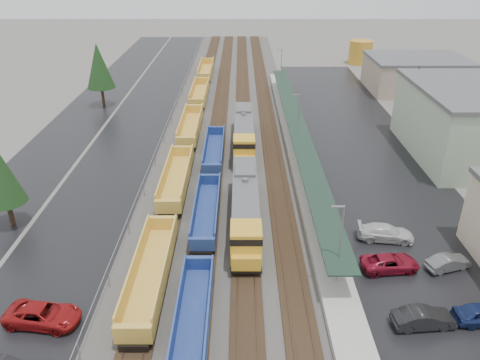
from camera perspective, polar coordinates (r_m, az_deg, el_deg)
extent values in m
cube|color=#302D2B|center=(75.66, -1.12, 6.78)|extent=(20.00, 160.00, 0.08)
cube|color=black|center=(75.98, -5.68, 6.83)|extent=(2.60, 160.00, 0.15)
cube|color=#473326|center=(76.01, -6.23, 6.90)|extent=(0.08, 160.00, 0.07)
cube|color=#473326|center=(75.87, -5.14, 6.92)|extent=(0.08, 160.00, 0.07)
cube|color=black|center=(75.69, -2.65, 6.86)|extent=(2.60, 160.00, 0.15)
cube|color=#473326|center=(75.69, -3.20, 6.93)|extent=(0.08, 160.00, 0.07)
cube|color=#473326|center=(75.62, -2.10, 6.94)|extent=(0.08, 160.00, 0.07)
cube|color=black|center=(75.61, 0.41, 6.87)|extent=(2.60, 160.00, 0.15)
cube|color=#473326|center=(75.57, -0.14, 6.95)|extent=(0.08, 160.00, 0.07)
cube|color=#473326|center=(75.58, 0.96, 6.94)|extent=(0.08, 160.00, 0.07)
cube|color=black|center=(75.74, 3.45, 6.85)|extent=(2.60, 160.00, 0.15)
cube|color=#473326|center=(75.67, 2.91, 6.94)|extent=(0.08, 160.00, 0.07)
cube|color=#473326|center=(75.75, 4.00, 6.93)|extent=(0.08, 160.00, 0.07)
cube|color=black|center=(77.43, -12.36, 6.61)|extent=(10.00, 160.00, 0.02)
cube|color=black|center=(80.15, -19.41, 6.38)|extent=(9.00, 160.00, 0.02)
cube|color=black|center=(68.63, 14.83, 3.68)|extent=(16.00, 100.00, 0.02)
cube|color=#9E9B93|center=(66.70, 6.93, 4.05)|extent=(3.00, 80.00, 0.70)
cylinder|color=gray|center=(44.07, 10.57, -6.72)|extent=(0.16, 0.16, 2.40)
cylinder|color=gray|center=(57.01, 8.10, 1.60)|extent=(0.16, 0.16, 2.40)
cylinder|color=gray|center=(70.77, 6.56, 6.77)|extent=(0.16, 0.16, 2.40)
cylinder|color=gray|center=(84.95, 5.51, 10.24)|extent=(0.16, 0.16, 2.40)
cylinder|color=gray|center=(99.37, 4.75, 12.70)|extent=(0.16, 0.16, 2.40)
cube|color=#182C21|center=(65.66, 7.07, 6.35)|extent=(2.60, 65.00, 0.15)
cylinder|color=gray|center=(38.86, 12.05, -8.18)|extent=(0.12, 0.12, 8.00)
cube|color=gray|center=(36.70, 11.86, -3.20)|extent=(1.00, 0.15, 0.12)
cylinder|color=gray|center=(65.39, 7.11, 7.00)|extent=(0.12, 0.12, 8.00)
cube|color=gray|center=(64.13, 6.86, 10.29)|extent=(1.00, 0.15, 0.12)
cylinder|color=gray|center=(94.03, 5.03, 13.20)|extent=(0.12, 0.12, 8.00)
cube|color=gray|center=(93.16, 4.81, 15.54)|extent=(1.00, 0.15, 0.12)
cylinder|color=gray|center=(35.67, -19.01, -19.34)|extent=(0.08, 0.08, 2.00)
cylinder|color=gray|center=(41.31, -15.72, -11.47)|extent=(0.08, 0.08, 2.00)
cylinder|color=gray|center=(47.62, -13.38, -5.56)|extent=(0.08, 0.08, 2.00)
cylinder|color=gray|center=(54.38, -11.64, -1.06)|extent=(0.08, 0.08, 2.00)
cylinder|color=gray|center=(61.44, -10.29, 2.42)|extent=(0.08, 0.08, 2.00)
cylinder|color=gray|center=(68.71, -9.22, 5.17)|extent=(0.08, 0.08, 2.00)
cylinder|color=gray|center=(76.12, -8.35, 7.39)|extent=(0.08, 0.08, 2.00)
cylinder|color=gray|center=(83.64, -7.63, 9.22)|extent=(0.08, 0.08, 2.00)
cylinder|color=gray|center=(91.24, -7.03, 10.74)|extent=(0.08, 0.08, 2.00)
cylinder|color=gray|center=(98.91, -6.51, 12.02)|extent=(0.08, 0.08, 2.00)
cylinder|color=gray|center=(106.62, -6.06, 13.12)|extent=(0.08, 0.08, 2.00)
cylinder|color=gray|center=(114.38, -5.67, 14.07)|extent=(0.08, 0.08, 2.00)
cylinder|color=gray|center=(122.16, -5.33, 14.90)|extent=(0.08, 0.08, 2.00)
cylinder|color=gray|center=(129.97, -5.03, 15.62)|extent=(0.08, 0.08, 2.00)
cylinder|color=gray|center=(137.81, -4.76, 16.27)|extent=(0.08, 0.08, 2.00)
cylinder|color=gray|center=(145.66, -4.51, 16.84)|extent=(0.08, 0.08, 2.00)
cube|color=gray|center=(75.80, -8.40, 8.11)|extent=(0.05, 160.00, 0.05)
cube|color=tan|center=(100.07, 20.65, 11.87)|extent=(18.00, 14.00, 6.00)
cube|color=#59595B|center=(99.38, 20.95, 13.67)|extent=(18.36, 14.28, 0.50)
ellipsoid|color=#525F4A|center=(214.99, -8.94, 19.54)|extent=(154.00, 110.00, 19.80)
ellipsoid|color=#525F4A|center=(225.92, 10.44, 19.77)|extent=(196.00, 140.00, 25.20)
ellipsoid|color=#525F4A|center=(256.62, 26.46, 18.38)|extent=(168.00, 120.00, 21.60)
cylinder|color=#332316|center=(53.30, -26.18, -3.65)|extent=(0.50, 0.50, 2.70)
cone|color=black|center=(51.39, -27.17, 0.69)|extent=(3.96, 3.96, 6.30)
cylinder|color=#332316|center=(88.11, -16.37, 9.72)|extent=(0.50, 0.50, 3.30)
cone|color=black|center=(86.75, -16.84, 13.18)|extent=(4.84, 4.84, 7.70)
cylinder|color=#332316|center=(77.93, 20.06, 6.88)|extent=(0.50, 0.50, 3.00)
cone|color=black|center=(76.51, 20.64, 10.40)|extent=(4.40, 4.40, 7.00)
cube|color=black|center=(48.30, 0.63, -4.52)|extent=(2.74, 18.25, 0.36)
cube|color=orange|center=(48.30, 0.63, -2.39)|extent=(2.55, 14.60, 2.74)
cube|color=orange|center=(41.37, 0.74, -7.59)|extent=(2.74, 2.92, 3.10)
cube|color=black|center=(40.87, 0.75, -6.53)|extent=(2.78, 2.97, 0.64)
cube|color=orange|center=(40.57, 0.76, -9.96)|extent=(2.55, 0.91, 1.28)
cube|color=#59595B|center=(47.61, 0.64, -0.85)|extent=(2.60, 14.60, 0.32)
cube|color=maroon|center=(48.85, -0.90, -3.51)|extent=(0.04, 14.60, 0.32)
cube|color=maroon|center=(48.88, 2.15, -3.51)|extent=(0.04, 14.60, 0.32)
cube|color=black|center=(48.49, 0.63, -4.89)|extent=(2.01, 5.47, 0.55)
cube|color=black|center=(43.13, 0.72, -9.24)|extent=(2.19, 3.65, 0.46)
cube|color=black|center=(53.98, 0.57, -1.25)|extent=(2.19, 3.65, 0.46)
cylinder|color=#59595B|center=(48.30, 0.63, -0.06)|extent=(0.64, 0.64, 0.46)
cube|color=#59595B|center=(50.77, 0.60, 1.28)|extent=(2.19, 3.65, 0.46)
cube|color=black|center=(67.13, 0.46, 4.82)|extent=(2.74, 18.25, 0.36)
cube|color=orange|center=(67.43, 0.45, 6.34)|extent=(2.55, 14.60, 2.74)
cube|color=orange|center=(59.90, 0.51, 3.82)|extent=(2.74, 2.92, 3.10)
cube|color=black|center=(59.55, 0.51, 4.63)|extent=(2.78, 2.97, 0.64)
cube|color=orange|center=(58.76, 0.52, 2.38)|extent=(2.55, 0.91, 1.28)
cube|color=#59595B|center=(66.93, 0.46, 7.51)|extent=(2.60, 14.60, 0.32)
cube|color=maroon|center=(67.82, -0.65, 5.47)|extent=(0.04, 14.60, 0.32)
cube|color=maroon|center=(67.84, 1.55, 5.47)|extent=(0.04, 14.60, 0.32)
cube|color=black|center=(67.27, 0.45, 4.54)|extent=(2.01, 5.47, 0.55)
cube|color=black|center=(61.37, 0.50, 2.36)|extent=(2.19, 3.65, 0.46)
cube|color=black|center=(73.19, 0.42, 6.49)|extent=(2.19, 3.65, 0.46)
cylinder|color=#59595B|center=(67.70, 0.45, 7.98)|extent=(0.64, 0.64, 0.46)
cube|color=#59595B|center=(70.31, 0.44, 8.66)|extent=(2.19, 3.65, 0.46)
cube|color=gold|center=(40.90, -10.74, -11.48)|extent=(2.74, 14.04, 0.26)
cube|color=gold|center=(40.59, -12.71, -10.35)|extent=(0.16, 14.04, 1.89)
cube|color=gold|center=(40.10, -8.97, -10.48)|extent=(0.16, 14.04, 1.89)
cube|color=gold|center=(35.11, -12.91, -17.81)|extent=(2.74, 0.53, 1.47)
cube|color=gold|center=(46.30, -9.32, -5.24)|extent=(2.74, 0.53, 1.47)
cube|color=black|center=(36.35, -12.49, -18.19)|extent=(2.11, 2.32, 0.53)
cube|color=black|center=(46.26, -9.36, -6.83)|extent=(2.11, 2.32, 0.53)
cube|color=gold|center=(55.71, -7.70, -0.17)|extent=(2.74, 14.04, 0.26)
cube|color=gold|center=(55.48, -9.11, 0.71)|extent=(0.16, 14.04, 1.89)
cube|color=gold|center=(55.13, -6.41, 0.71)|extent=(0.16, 14.04, 1.89)
cube|color=gold|center=(49.07, -8.77, -3.22)|extent=(2.74, 0.53, 1.47)
cube|color=gold|center=(61.90, -6.94, 3.47)|extent=(2.74, 0.53, 1.47)
cube|color=black|center=(50.22, -8.57, -3.84)|extent=(2.11, 2.32, 0.53)
cube|color=black|center=(61.65, -6.96, 2.31)|extent=(2.11, 2.32, 0.53)
cube|color=gold|center=(71.85, -6.00, 6.25)|extent=(2.74, 14.04, 0.26)
cube|color=gold|center=(71.68, -7.09, 6.94)|extent=(0.16, 14.04, 1.89)
cube|color=gold|center=(71.40, -4.98, 6.97)|extent=(0.16, 14.04, 1.89)
cube|color=gold|center=(64.89, -6.63, 4.61)|extent=(2.74, 0.53, 1.47)
cube|color=gold|center=(78.40, -5.53, 8.61)|extent=(2.74, 0.53, 1.47)
cube|color=black|center=(65.96, -6.52, 4.01)|extent=(2.11, 2.32, 0.53)
cube|color=black|center=(78.04, -5.54, 7.70)|extent=(2.11, 2.32, 0.53)
cube|color=gold|center=(88.60, -4.91, 10.27)|extent=(2.74, 14.04, 0.26)
cube|color=gold|center=(88.46, -5.80, 10.84)|extent=(0.16, 14.04, 1.89)
cube|color=gold|center=(88.24, -4.07, 10.87)|extent=(0.16, 14.04, 1.89)
cube|color=gold|center=(81.49, -5.33, 9.32)|extent=(2.74, 0.53, 1.47)
cube|color=gold|center=(95.34, -4.59, 11.93)|extent=(2.74, 0.53, 1.47)
cube|color=black|center=(82.51, -5.25, 8.78)|extent=(2.11, 2.32, 0.53)
cube|color=black|center=(94.91, -4.60, 11.20)|extent=(2.11, 2.32, 0.53)
cube|color=gold|center=(105.67, -4.16, 13.00)|extent=(2.74, 14.04, 0.26)
cube|color=gold|center=(105.55, -4.91, 13.49)|extent=(0.16, 14.04, 1.89)
cube|color=gold|center=(105.36, -3.44, 13.51)|extent=(0.16, 14.04, 1.89)
cube|color=gold|center=(98.49, -4.45, 12.42)|extent=(2.74, 0.53, 1.47)
cube|color=gold|center=(112.53, -3.93, 14.24)|extent=(2.74, 0.53, 1.47)
cube|color=black|center=(99.47, -4.40, 11.94)|extent=(2.11, 2.32, 0.53)
cube|color=black|center=(112.04, -3.93, 13.64)|extent=(2.11, 2.32, 0.53)
cube|color=navy|center=(36.30, -5.73, -17.09)|extent=(2.41, 12.72, 0.23)
cube|color=navy|center=(35.86, -7.71, -16.06)|extent=(0.14, 12.72, 1.67)
cube|color=navy|center=(35.63, -3.87, -16.17)|extent=(0.14, 12.72, 1.67)
cube|color=navy|center=(40.85, -4.94, -10.07)|extent=(2.41, 0.46, 1.30)
cube|color=black|center=(40.90, -4.96, -11.65)|extent=(1.85, 2.04, 0.46)
cube|color=navy|center=(49.02, -4.07, -4.07)|extent=(2.41, 12.72, 0.23)
cube|color=navy|center=(48.70, -5.46, -3.22)|extent=(0.14, 12.72, 1.67)
cube|color=navy|center=(48.53, -2.73, -3.23)|extent=(0.14, 12.72, 1.67)
cube|color=navy|center=(43.18, -4.65, -7.78)|extent=(2.41, 0.46, 1.30)
cube|color=navy|center=(54.43, -3.65, 0.05)|extent=(2.41, 0.46, 1.30)
cube|color=black|center=(44.23, -4.54, -8.30)|extent=(1.85, 2.04, 0.46)
cube|color=black|center=(54.28, -3.66, -1.14)|extent=(1.85, 2.04, 0.46)
cube|color=navy|center=(63.23, -3.15, 3.36)|extent=(2.41, 12.72, 0.23)
cube|color=navy|center=(62.98, -4.22, 4.05)|extent=(0.14, 12.72, 1.67)
cube|color=navy|center=(62.85, -2.11, 4.06)|extent=(0.14, 12.72, 1.67)
cube|color=navy|center=(57.01, -3.49, 1.34)|extent=(2.41, 0.46, 1.30)
cube|color=navy|center=(69.04, -2.90, 6.01)|extent=(2.41, 0.46, 1.30)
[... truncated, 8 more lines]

